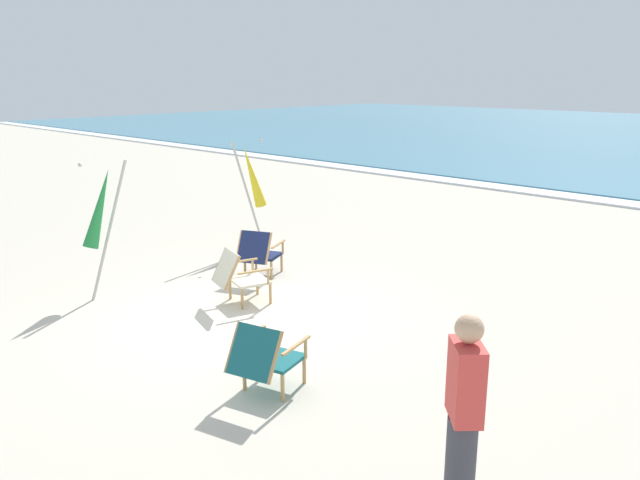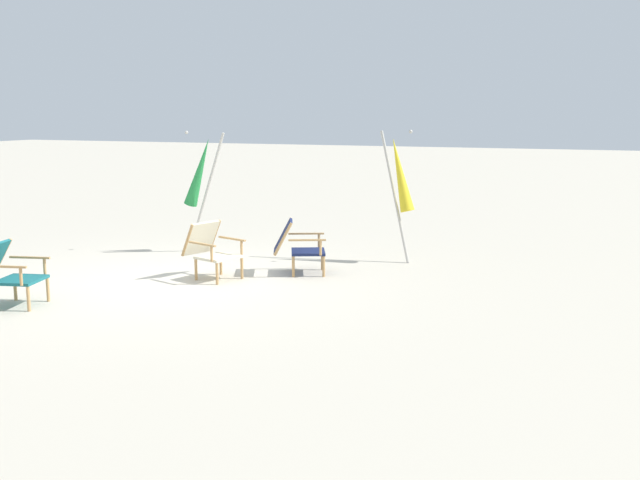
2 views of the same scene
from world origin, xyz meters
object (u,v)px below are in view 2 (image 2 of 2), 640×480
beach_chair_mid_center (7,271)px  umbrella_furled_yellow (400,176)px  beach_chair_back_left (297,245)px  umbrella_furled_green (200,173)px  beach_chair_front_left (211,248)px

beach_chair_mid_center → umbrella_furled_yellow: umbrella_furled_yellow is taller
beach_chair_back_left → umbrella_furled_green: size_ratio=0.45×
beach_chair_mid_center → umbrella_furled_green: 4.03m
beach_chair_front_left → beach_chair_mid_center: 2.71m
beach_chair_mid_center → umbrella_furled_yellow: bearing=140.6°
beach_chair_back_left → umbrella_furled_yellow: size_ratio=0.44×
beach_chair_mid_center → umbrella_furled_yellow: (-4.40, 3.62, 0.92)m
beach_chair_front_left → beach_chair_back_left: size_ratio=0.96×
umbrella_furled_yellow → umbrella_furled_green: bearing=-81.6°
beach_chair_front_left → beach_chair_mid_center: bearing=-33.7°
beach_chair_front_left → beach_chair_back_left: bearing=125.6°
umbrella_furled_yellow → umbrella_furled_green: umbrella_furled_yellow is taller
beach_chair_back_left → umbrella_furled_yellow: 2.03m
beach_chair_mid_center → beach_chair_back_left: (-2.97, 2.51, 0.00)m
umbrella_furled_yellow → umbrella_furled_green: size_ratio=1.02×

